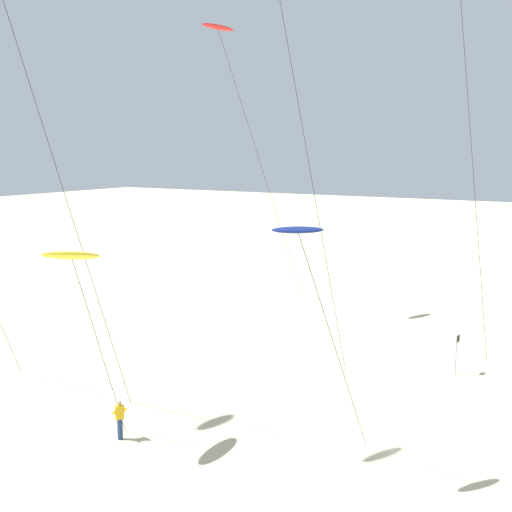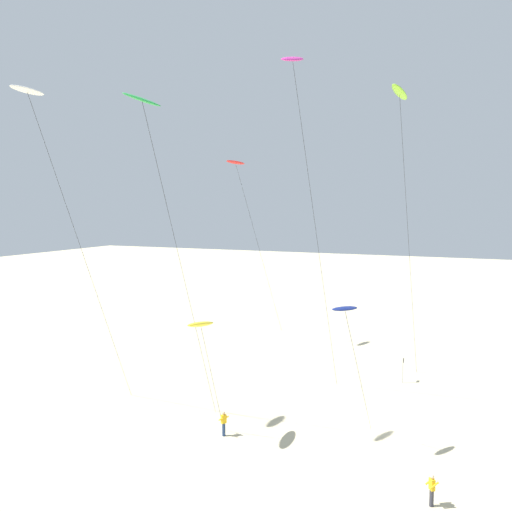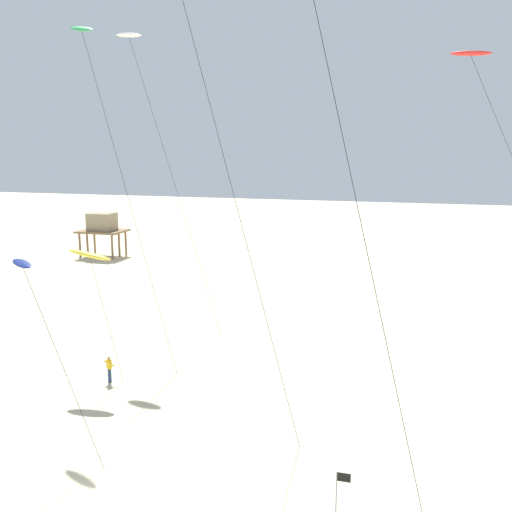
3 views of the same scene
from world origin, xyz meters
The scene contains 9 objects.
ground_plane centered at (0.00, 0.00, 0.00)m, with size 260.00×260.00×0.00m, color beige.
kite_green centered at (-9.28, 14.03, 21.29)m, with size 7.77×2.34×22.11m.
kite_red centered at (14.24, 18.99, 19.62)m, with size 10.29×2.76×20.23m.
kite_navy centered at (-5.77, 2.28, 9.01)m, with size 5.33×1.74×9.34m.
kite_white centered at (-10.30, 22.17, 22.33)m, with size 9.08×2.32×22.99m.
kite_yellow centered at (-7.81, 11.05, 7.79)m, with size 3.71×0.92×8.28m.
kite_flyer_nearest centered at (-6.35, 10.21, 0.89)m, with size 0.71×0.70×1.67m.
stilt_house centered at (-28.40, 46.82, 4.11)m, with size 5.90×4.43×5.70m.
marker_flag centered at (9.26, 0.67, 1.49)m, with size 0.56×0.05×2.10m.
Camera 3 is at (11.70, -19.69, 14.54)m, focal length 40.49 mm.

